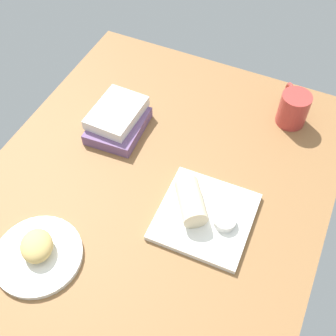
{
  "coord_description": "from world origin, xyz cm",
  "views": [
    {
      "loc": [
        -57.46,
        -30.65,
        97.56
      ],
      "look_at": [
        4.95,
        -1.97,
        7.0
      ],
      "focal_mm": 45.66,
      "sensor_mm": 36.0,
      "label": 1
    }
  ],
  "objects": [
    {
      "name": "square_plate",
      "position": [
        -3.54,
        -16.12,
        4.8
      ],
      "size": [
        23.68,
        23.68,
        1.6
      ],
      "primitive_type": "cube",
      "rotation": [
        0.0,
        0.0,
        0.03
      ],
      "color": "white",
      "rests_on": "dining_table"
    },
    {
      "name": "scone_pastry",
      "position": [
        -28.88,
        16.1,
        7.7
      ],
      "size": [
        11.69,
        11.53,
        4.6
      ],
      "primitive_type": "ellipsoid",
      "rotation": [
        0.0,
        0.0,
        0.7
      ],
      "color": "tan",
      "rests_on": "round_plate"
    },
    {
      "name": "sauce_cup",
      "position": [
        -3.89,
        -21.29,
        6.73
      ],
      "size": [
        5.53,
        5.53,
        2.08
      ],
      "color": "silver",
      "rests_on": "square_plate"
    },
    {
      "name": "breakfast_wrap",
      "position": [
        -3.27,
        -11.98,
        8.68
      ],
      "size": [
        13.18,
        11.76,
        6.16
      ],
      "primitive_type": "cylinder",
      "rotation": [
        1.57,
        0.0,
        2.18
      ],
      "color": "beige",
      "rests_on": "square_plate"
    },
    {
      "name": "round_plate",
      "position": [
        -29.91,
        15.74,
        4.7
      ],
      "size": [
        20.94,
        20.94,
        1.4
      ],
      "primitive_type": "cylinder",
      "color": "white",
      "rests_on": "dining_table"
    },
    {
      "name": "coffee_mug",
      "position": [
        38.7,
        -26.61,
        9.22
      ],
      "size": [
        13.25,
        9.15,
        10.22
      ],
      "color": "#B23833",
      "rests_on": "dining_table"
    },
    {
      "name": "book_stack",
      "position": [
        14.54,
        18.58,
        7.22
      ],
      "size": [
        19.73,
        15.41,
        6.73
      ],
      "color": "#6B4C7A",
      "rests_on": "dining_table"
    },
    {
      "name": "dining_table",
      "position": [
        0.0,
        0.0,
        2.0
      ],
      "size": [
        110.0,
        90.0,
        4.0
      ],
      "primitive_type": "cube",
      "color": "olive",
      "rests_on": "ground"
    }
  ]
}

